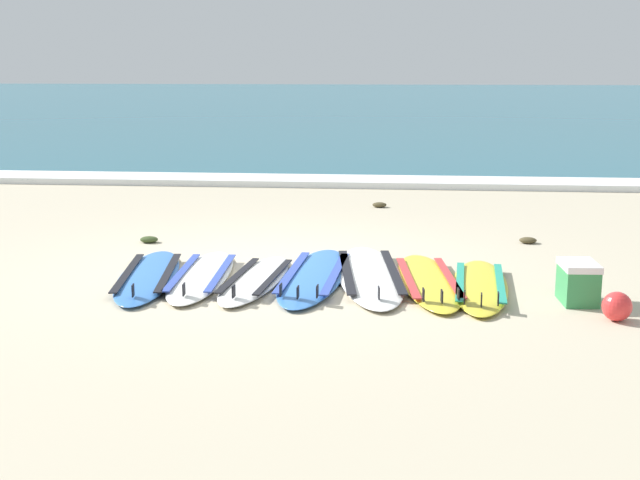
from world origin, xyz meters
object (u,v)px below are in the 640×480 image
surfboard_0 (148,276)px  surfboard_1 (202,276)px  surfboard_3 (314,276)px  surfboard_4 (370,275)px  surfboard_5 (428,281)px  surfboard_6 (480,286)px  cooler_box (578,282)px  beach_ball (617,306)px  surfboard_2 (256,279)px

surfboard_0 → surfboard_1: bearing=6.3°
surfboard_3 → surfboard_4: (0.56, 0.11, -0.00)m
surfboard_0 → surfboard_5: bearing=1.3°
surfboard_3 → surfboard_5: 1.15m
surfboard_5 → surfboard_6: (0.49, -0.14, 0.00)m
cooler_box → beach_ball: bearing=-68.1°
surfboard_2 → surfboard_4: size_ratio=0.77×
surfboard_0 → surfboard_4: 2.24m
cooler_box → surfboard_4: bearing=159.6°
surfboard_0 → surfboard_2: (1.10, -0.04, 0.00)m
surfboard_3 → surfboard_4: size_ratio=0.93×
surfboard_1 → surfboard_6: size_ratio=1.03×
surfboard_2 → surfboard_6: 2.19m
surfboard_2 → cooler_box: bearing=-7.9°
surfboard_4 → surfboard_6: bearing=-17.2°
surfboard_5 → surfboard_6: bearing=-15.7°
surfboard_1 → cooler_box: 3.65m
surfboard_0 → surfboard_4: same height
surfboard_2 → beach_ball: beach_ball is taller
surfboard_4 → surfboard_1: bearing=-173.3°
surfboard_4 → beach_ball: (2.13, -1.26, 0.09)m
surfboard_5 → surfboard_0: bearing=-178.7°
beach_ball → surfboard_5: bearing=145.6°
surfboard_2 → surfboard_5: 1.71m
surfboard_1 → surfboard_2: 0.58m
surfboard_5 → cooler_box: bearing=-21.3°
surfboard_4 → surfboard_0: bearing=-173.4°
surfboard_1 → surfboard_6: bearing=-2.8°
surfboard_2 → cooler_box: 3.07m
surfboard_1 → cooler_box: size_ratio=4.66×
surfboard_6 → beach_ball: bearing=-41.0°
surfboard_1 → surfboard_6: same height
surfboard_4 → surfboard_6: size_ratio=1.24×
surfboard_2 → surfboard_0: bearing=178.2°
surfboard_4 → cooler_box: bearing=-20.4°
surfboard_1 → surfboard_3: bearing=4.7°
surfboard_3 → surfboard_0: bearing=-174.8°
surfboard_4 → cooler_box: cooler_box is taller
surfboard_1 → surfboard_4: bearing=6.7°
surfboard_0 → surfboard_2: size_ratio=1.13×
surfboard_0 → surfboard_2: bearing=-1.8°
surfboard_6 → cooler_box: bearing=-24.4°
surfboard_1 → surfboard_6: 2.77m
surfboard_6 → beach_ball: 1.41m
surfboard_0 → surfboard_6: 3.30m
surfboard_1 → surfboard_2: size_ratio=1.08×
beach_ball → surfboard_0: bearing=167.1°
surfboard_4 → surfboard_3: bearing=-169.3°
surfboard_6 → beach_ball: beach_ball is taller
surfboard_1 → surfboard_2: same height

